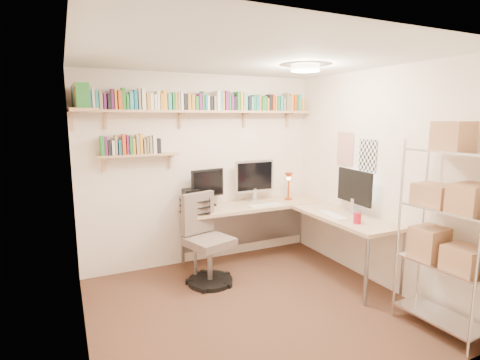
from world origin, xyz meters
name	(u,v)px	position (x,y,z in m)	size (l,w,h in m)	color
ground	(254,308)	(0.00, 0.00, 0.00)	(3.20, 3.20, 0.00)	#40251B
room_shell	(255,159)	(0.00, 0.00, 1.55)	(3.24, 3.04, 2.52)	beige
wall_shelves	(174,111)	(-0.42, 1.30, 2.03)	(3.12, 1.09, 0.80)	tan
corner_desk	(268,208)	(0.70, 0.95, 0.78)	(2.10, 2.05, 1.36)	tan
office_chair	(206,246)	(-0.22, 0.80, 0.45)	(0.59, 0.60, 1.07)	black
wire_rack	(449,214)	(1.36, -1.09, 1.11)	(0.41, 0.78, 1.92)	silver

